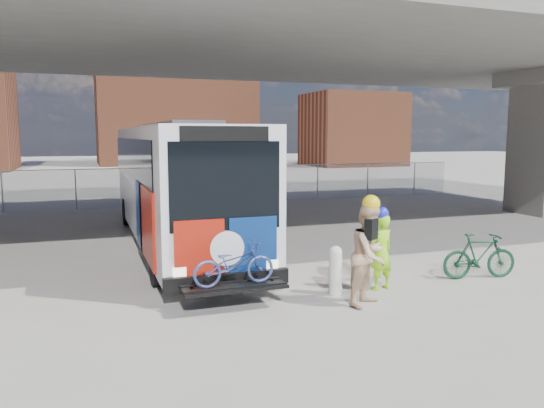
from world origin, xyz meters
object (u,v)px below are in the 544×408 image
bollard (335,268)px  bus (176,176)px  cyclist_tan (370,253)px  cyclist_hivis (381,250)px  bike_parked (479,256)px

bollard → bus: bearing=109.7°
bus → bollard: size_ratio=12.40×
cyclist_tan → cyclist_hivis: bearing=14.0°
bollard → bike_parked: (3.73, 0.00, -0.02)m
bollard → cyclist_tan: size_ratio=0.48×
bus → cyclist_hivis: (3.36, -6.33, -1.24)m
cyclist_hivis → bike_parked: (2.64, 0.00, -0.34)m
bus → cyclist_hivis: size_ratio=7.11×
bollard → cyclist_hivis: 1.13m
cyclist_tan → bike_parked: (3.40, 0.83, -0.50)m
cyclist_hivis → bike_parked: 2.66m
bus → cyclist_tan: (2.60, -7.17, -1.08)m
bike_parked → cyclist_tan: bearing=115.3°
cyclist_hivis → bollard: bearing=-11.9°
bike_parked → bollard: bearing=101.5°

